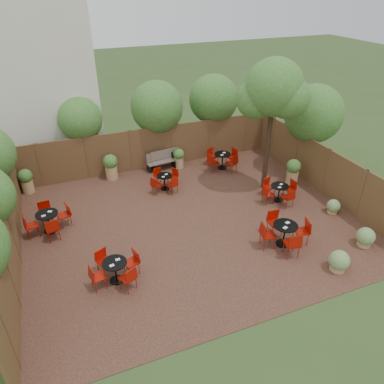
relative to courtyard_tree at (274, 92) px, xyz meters
name	(u,v)px	position (x,y,z in m)	size (l,w,h in m)	color
ground	(192,222)	(-3.87, -1.25, -4.18)	(80.00, 80.00, 0.00)	#354F23
courtyard_paving	(192,222)	(-3.87, -1.25, -4.17)	(12.00, 10.00, 0.02)	#3A2017
fence_back	(152,148)	(-3.87, 3.75, -3.18)	(12.00, 0.08, 2.00)	brown
fence_left	(12,238)	(-9.87, -1.25, -3.18)	(0.08, 10.00, 2.00)	brown
fence_right	(325,171)	(2.13, -1.25, -3.18)	(0.08, 10.00, 2.00)	brown
neighbour_building	(35,78)	(-8.37, 6.75, -0.18)	(5.00, 4.00, 8.00)	silver
overhang_foliage	(156,129)	(-4.22, 1.77, -1.49)	(15.68, 10.61, 2.58)	#376C23
courtyard_tree	(274,92)	(0.00, 0.00, 0.00)	(2.50, 2.40, 5.47)	black
park_bench_left	(161,161)	(-3.60, 3.37, -3.73)	(1.41, 0.60, 0.84)	brown
park_bench_right	(166,159)	(-3.34, 3.37, -3.70)	(1.50, 0.65, 0.90)	brown
bistro_tables	(192,206)	(-3.70, -0.87, -3.73)	(10.37, 7.65, 0.93)	black
planters	(155,169)	(-4.20, 2.34, -3.56)	(11.51, 4.11, 1.18)	tan
low_shrubs	(348,239)	(0.49, -4.57, -3.84)	(2.64, 3.24, 0.70)	tan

